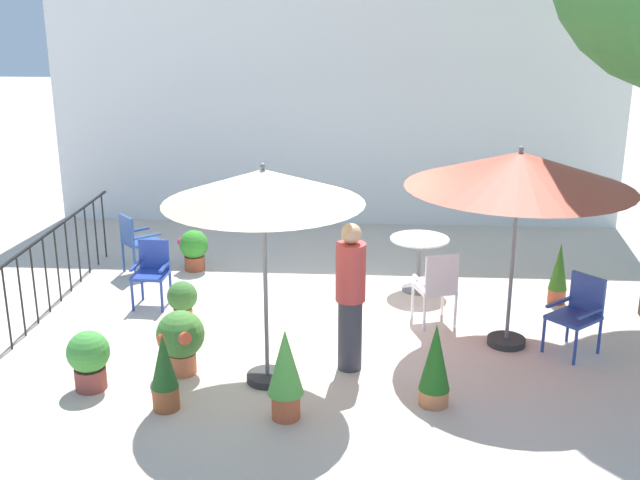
{
  "coord_description": "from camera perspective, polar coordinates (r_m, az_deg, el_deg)",
  "views": [
    {
      "loc": [
        0.6,
        -8.79,
        3.86
      ],
      "look_at": [
        0.0,
        0.51,
        0.94
      ],
      "focal_mm": 43.54,
      "sensor_mm": 36.0,
      "label": 1
    }
  ],
  "objects": [
    {
      "name": "potted_plant_0",
      "position": [
        11.55,
        -9.27,
        -0.57
      ],
      "size": [
        0.45,
        0.43,
        0.61
      ],
      "color": "#9D492E",
      "rests_on": "ground"
    },
    {
      "name": "standing_person",
      "position": [
        8.23,
        2.25,
        -4.11
      ],
      "size": [
        0.39,
        0.39,
        1.64
      ],
      "color": "#33333D",
      "rests_on": "ground"
    },
    {
      "name": "potted_plant_5",
      "position": [
        9.68,
        -10.08,
        -4.34
      ],
      "size": [
        0.37,
        0.37,
        0.55
      ],
      "color": "#AD552E",
      "rests_on": "ground"
    },
    {
      "name": "patio_chair_2",
      "position": [
        11.51,
        -13.34,
        0.09
      ],
      "size": [
        0.63,
        0.63,
        0.89
      ],
      "color": "#2B4D91",
      "rests_on": "ground"
    },
    {
      "name": "potted_plant_2",
      "position": [
        10.61,
        17.14,
        -2.33
      ],
      "size": [
        0.24,
        0.24,
        0.83
      ],
      "color": "#B05035",
      "rests_on": "ground"
    },
    {
      "name": "patio_umbrella_0",
      "position": [
        8.72,
        14.45,
        4.93
      ],
      "size": [
        2.5,
        2.5,
        2.33
      ],
      "color": "#2D2D2D",
      "rests_on": "ground"
    },
    {
      "name": "potted_plant_6",
      "position": [
        8.34,
        -16.63,
        -8.29
      ],
      "size": [
        0.44,
        0.44,
        0.63
      ],
      "color": "brown",
      "rests_on": "ground"
    },
    {
      "name": "patio_chair_3",
      "position": [
        9.22,
        18.47,
        -4.89
      ],
      "size": [
        0.67,
        0.67,
        0.88
      ],
      "color": "#2C4394",
      "rests_on": "ground"
    },
    {
      "name": "villa_facade",
      "position": [
        13.52,
        1.16,
        11.71
      ],
      "size": [
        9.86,
        0.3,
        5.03
      ],
      "primitive_type": "cube",
      "color": "white",
      "rests_on": "ground"
    },
    {
      "name": "terrace_railing",
      "position": [
        10.19,
        -19.97,
        -1.84
      ],
      "size": [
        0.03,
        5.16,
        1.01
      ],
      "color": "black",
      "rests_on": "ground"
    },
    {
      "name": "patio_chair_1",
      "position": [
        10.31,
        -12.24,
        -2.06
      ],
      "size": [
        0.44,
        0.44,
        0.85
      ],
      "color": "#273FA0",
      "rests_on": "ground"
    },
    {
      "name": "ground_plane",
      "position": [
        9.62,
        -0.2,
        -6.23
      ],
      "size": [
        60.0,
        60.0,
        0.0
      ],
      "primitive_type": "plane",
      "color": "beige"
    },
    {
      "name": "potted_plant_7",
      "position": [
        8.41,
        -10.22,
        -7.13
      ],
      "size": [
        0.51,
        0.53,
        0.71
      ],
      "color": "#CC6A46",
      "rests_on": "ground"
    },
    {
      "name": "patio_umbrella_1",
      "position": [
        7.58,
        -4.19,
        3.77
      ],
      "size": [
        2.0,
        2.0,
        2.33
      ],
      "color": "#2D2D2D",
      "rests_on": "ground"
    },
    {
      "name": "cafe_table_0",
      "position": [
        10.63,
        7.3,
        -1.02
      ],
      "size": [
        0.8,
        0.8,
        0.75
      ],
      "color": "white",
      "rests_on": "ground"
    },
    {
      "name": "potted_plant_4",
      "position": [
        7.41,
        -2.56,
        -9.58
      ],
      "size": [
        0.35,
        0.35,
        0.92
      ],
      "color": "#BB5633",
      "rests_on": "ground"
    },
    {
      "name": "potted_plant_1",
      "position": [
        7.75,
        -11.37,
        -9.48
      ],
      "size": [
        0.27,
        0.27,
        0.8
      ],
      "color": "#9B522D",
      "rests_on": "ground"
    },
    {
      "name": "potted_plant_3",
      "position": [
        7.75,
        8.46,
        -9.05
      ],
      "size": [
        0.31,
        0.31,
        0.86
      ],
      "color": "#BF7248",
      "rests_on": "ground"
    },
    {
      "name": "patio_chair_0",
      "position": [
        9.51,
        8.63,
        -3.24
      ],
      "size": [
        0.55,
        0.56,
        0.95
      ],
      "color": "white",
      "rests_on": "ground"
    }
  ]
}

